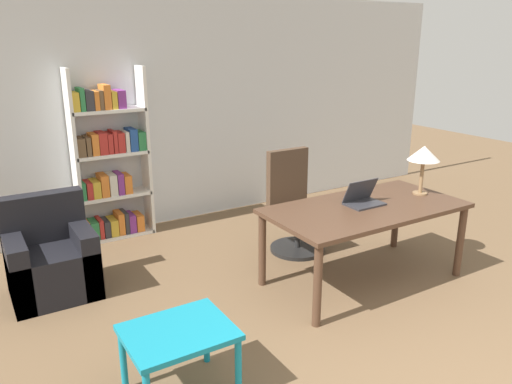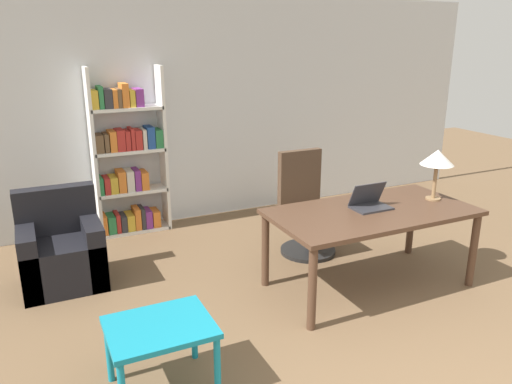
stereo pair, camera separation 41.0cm
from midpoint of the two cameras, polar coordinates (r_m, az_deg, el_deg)
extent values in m
cube|color=silver|center=(6.20, -4.19, 9.28)|extent=(8.00, 0.06, 2.70)
cube|color=#4C3323|center=(4.60, 15.63, -2.26)|extent=(1.83, 0.94, 0.04)
cylinder|color=#4C3323|center=(3.96, 9.46, -10.95)|extent=(0.07, 0.07, 0.70)
cylinder|color=#4C3323|center=(5.06, 25.76, -6.07)|extent=(0.07, 0.07, 0.70)
cylinder|color=#4C3323|center=(4.58, 3.66, -6.69)|extent=(0.07, 0.07, 0.70)
cylinder|color=#4C3323|center=(5.56, 19.34, -3.26)|extent=(0.07, 0.07, 0.70)
cube|color=#2D2D33|center=(4.62, 15.52, -1.80)|extent=(0.34, 0.23, 0.02)
cube|color=#2D2D33|center=(4.63, 15.09, -0.23)|extent=(0.34, 0.10, 0.21)
cube|color=navy|center=(4.63, 15.05, -0.18)|extent=(0.31, 0.09, 0.18)
cylinder|color=olive|center=(5.07, 21.78, -0.73)|extent=(0.14, 0.14, 0.01)
cylinder|color=olive|center=(5.03, 21.99, 1.10)|extent=(0.04, 0.04, 0.32)
cone|color=silver|center=(4.97, 22.29, 3.66)|extent=(0.31, 0.31, 0.14)
cylinder|color=black|center=(5.43, 8.11, -6.67)|extent=(0.59, 0.59, 0.04)
cylinder|color=#262626|center=(5.35, 8.20, -4.77)|extent=(0.06, 0.06, 0.35)
cube|color=#4C3828|center=(5.27, 8.30, -2.52)|extent=(0.51, 0.51, 0.10)
cube|color=#4C3828|center=(5.34, 7.19, 1.66)|extent=(0.49, 0.08, 0.59)
cube|color=teal|center=(3.27, -7.33, -15.18)|extent=(0.66, 0.53, 0.04)
cylinder|color=teal|center=(3.31, -0.70, -19.55)|extent=(0.04, 0.04, 0.44)
cylinder|color=teal|center=(3.53, -13.17, -17.46)|extent=(0.04, 0.04, 0.44)
cylinder|color=teal|center=(3.66, -3.82, -15.60)|extent=(0.04, 0.04, 0.44)
cube|color=black|center=(4.89, -18.96, -7.71)|extent=(0.72, 0.64, 0.44)
cube|color=black|center=(4.96, -19.80, -1.96)|extent=(0.72, 0.16, 0.44)
cube|color=black|center=(4.85, -22.33, -7.32)|extent=(0.16, 0.64, 0.59)
cube|color=black|center=(4.89, -15.80, -6.42)|extent=(0.16, 0.64, 0.59)
cube|color=white|center=(5.74, -16.16, 4.00)|extent=(0.04, 0.28, 1.91)
cube|color=white|center=(5.91, -8.62, 4.85)|extent=(0.04, 0.28, 1.91)
cube|color=white|center=(6.08, -11.77, -4.21)|extent=(0.79, 0.28, 0.04)
cube|color=orange|center=(5.97, -15.11, -3.54)|extent=(0.05, 0.24, 0.22)
cube|color=#2D7F47|center=(5.99, -14.38, -3.52)|extent=(0.09, 0.24, 0.20)
cube|color=#B72D28|center=(6.00, -13.72, -3.36)|extent=(0.05, 0.24, 0.22)
cube|color=#333338|center=(6.01, -13.12, -3.40)|extent=(0.07, 0.24, 0.19)
cube|color=gold|center=(6.03, -12.38, -3.29)|extent=(0.09, 0.24, 0.19)
cube|color=orange|center=(6.04, -11.63, -2.91)|extent=(0.07, 0.24, 0.25)
cube|color=#333338|center=(6.05, -11.05, -2.84)|extent=(0.04, 0.24, 0.25)
cube|color=#7F338C|center=(6.07, -10.44, -2.93)|extent=(0.08, 0.24, 0.21)
cube|color=orange|center=(6.10, -9.61, -2.89)|extent=(0.09, 0.24, 0.19)
cube|color=white|center=(5.93, -12.06, 0.10)|extent=(0.79, 0.28, 0.04)
cube|color=#2D7F47|center=(5.83, -15.48, 0.74)|extent=(0.05, 0.24, 0.19)
cube|color=#B72D28|center=(5.84, -14.86, 0.77)|extent=(0.06, 0.24, 0.18)
cube|color=gold|center=(5.85, -14.13, 0.88)|extent=(0.08, 0.24, 0.19)
cube|color=orange|center=(5.86, -13.28, 1.25)|extent=(0.08, 0.24, 0.24)
cube|color=silver|center=(5.88, -12.41, 1.34)|extent=(0.08, 0.24, 0.24)
cube|color=#7F338C|center=(5.90, -11.62, 1.44)|extent=(0.07, 0.24, 0.24)
cube|color=orange|center=(5.92, -10.84, 1.39)|extent=(0.08, 0.24, 0.21)
cube|color=white|center=(5.81, -12.35, 4.62)|extent=(0.79, 0.28, 0.04)
cube|color=brown|center=(5.72, -15.65, 5.38)|extent=(0.09, 0.24, 0.20)
cube|color=brown|center=(5.73, -14.88, 5.49)|extent=(0.05, 0.24, 0.20)
cube|color=orange|center=(5.74, -14.20, 5.69)|extent=(0.07, 0.24, 0.23)
cube|color=#B72D28|center=(5.76, -13.38, 5.82)|extent=(0.09, 0.24, 0.23)
cube|color=#B72D28|center=(5.77, -12.64, 5.82)|extent=(0.05, 0.24, 0.22)
cube|color=#B72D28|center=(5.78, -12.11, 5.99)|extent=(0.04, 0.24, 0.24)
cube|color=#B72D28|center=(5.80, -11.49, 5.94)|extent=(0.07, 0.24, 0.22)
cube|color=silver|center=(5.82, -10.84, 6.03)|extent=(0.04, 0.24, 0.22)
cube|color=#234C99|center=(5.83, -10.15, 6.21)|extent=(0.08, 0.24, 0.24)
cube|color=#2D7F47|center=(5.86, -9.27, 6.11)|extent=(0.08, 0.24, 0.21)
cube|color=white|center=(5.72, -12.66, 9.29)|extent=(0.79, 0.28, 0.04)
cube|color=gold|center=(5.64, -16.12, 10.13)|extent=(0.07, 0.24, 0.20)
cube|color=#2D7F47|center=(5.65, -15.43, 10.40)|extent=(0.05, 0.24, 0.24)
cube|color=#333338|center=(5.67, -14.68, 10.31)|extent=(0.09, 0.24, 0.21)
cube|color=orange|center=(5.68, -13.96, 10.34)|extent=(0.05, 0.24, 0.20)
cube|color=brown|center=(5.69, -13.48, 10.42)|extent=(0.04, 0.24, 0.20)
cube|color=orange|center=(5.70, -12.87, 10.74)|extent=(0.07, 0.24, 0.26)
cube|color=gold|center=(5.72, -12.12, 10.44)|extent=(0.06, 0.24, 0.19)
cube|color=#7F338C|center=(5.74, -11.35, 10.56)|extent=(0.09, 0.24, 0.19)
camera|label=1|loc=(0.20, -87.14, 0.89)|focal=35.00mm
camera|label=2|loc=(0.20, 92.86, -0.89)|focal=35.00mm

